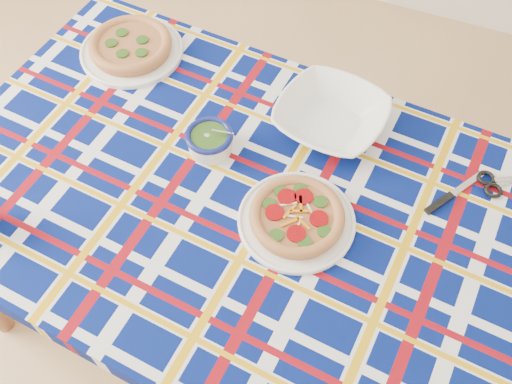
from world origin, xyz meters
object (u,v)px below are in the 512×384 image
at_px(dining_table, 240,213).
at_px(main_focaccia_plate, 297,216).
at_px(pesto_bowl, 210,140).
at_px(serving_bowl, 331,117).

xyz_separation_m(dining_table, main_focaccia_plate, (0.15, -0.01, 0.10)).
bearing_deg(dining_table, pesto_bowl, 144.49).
bearing_deg(pesto_bowl, main_focaccia_plate, -23.47).
distance_m(dining_table, pesto_bowl, 0.19).
bearing_deg(dining_table, main_focaccia_plate, -0.93).
bearing_deg(serving_bowl, dining_table, -113.45).
relative_size(main_focaccia_plate, serving_bowl, 1.02).
height_order(dining_table, pesto_bowl, pesto_bowl).
distance_m(pesto_bowl, serving_bowl, 0.31).
distance_m(main_focaccia_plate, serving_bowl, 0.30).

